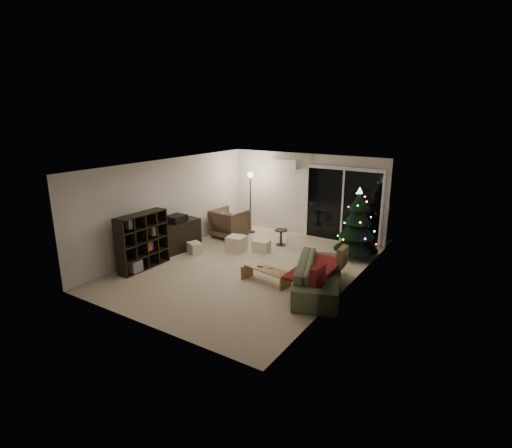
{
  "coord_description": "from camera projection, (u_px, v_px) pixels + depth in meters",
  "views": [
    {
      "loc": [
        5.15,
        -7.58,
        3.7
      ],
      "look_at": [
        0.1,
        0.3,
        1.05
      ],
      "focal_mm": 28.0,
      "sensor_mm": 36.0,
      "label": 1
    }
  ],
  "objects": [
    {
      "name": "room",
      "position": [
        292.0,
        217.0,
        10.51
      ],
      "size": [
        6.5,
        7.51,
        2.6
      ],
      "color": "beige",
      "rests_on": "ground"
    },
    {
      "name": "bookshelf",
      "position": [
        138.0,
        240.0,
        9.69
      ],
      "size": [
        0.55,
        1.41,
        1.37
      ],
      "primitive_type": null,
      "rotation": [
        0.0,
        0.0,
        -0.15
      ],
      "color": "black",
      "rests_on": "floor"
    },
    {
      "name": "media_cabinet",
      "position": [
        177.0,
        236.0,
        10.86
      ],
      "size": [
        0.67,
        1.38,
        0.83
      ],
      "primitive_type": "cube",
      "rotation": [
        0.0,
        0.0,
        -0.13
      ],
      "color": "black",
      "rests_on": "floor"
    },
    {
      "name": "stereo",
      "position": [
        176.0,
        219.0,
        10.72
      ],
      "size": [
        0.42,
        0.5,
        0.18
      ],
      "primitive_type": "cube",
      "color": "black",
      "rests_on": "media_cabinet"
    },
    {
      "name": "armchair",
      "position": [
        230.0,
        223.0,
        12.06
      ],
      "size": [
        1.01,
        1.03,
        0.88
      ],
      "primitive_type": "imported",
      "rotation": [
        0.0,
        0.0,
        3.07
      ],
      "color": "brown",
      "rests_on": "floor"
    },
    {
      "name": "ottoman",
      "position": [
        236.0,
        244.0,
        10.9
      ],
      "size": [
        0.53,
        0.53,
        0.42
      ],
      "primitive_type": "cube",
      "rotation": [
        0.0,
        0.0,
        0.15
      ],
      "color": "beige",
      "rests_on": "floor"
    },
    {
      "name": "cardboard_box_a",
      "position": [
        195.0,
        248.0,
        10.77
      ],
      "size": [
        0.49,
        0.44,
        0.29
      ],
      "primitive_type": "cube",
      "rotation": [
        0.0,
        0.0,
        -0.41
      ],
      "color": "#F3E7CB",
      "rests_on": "floor"
    },
    {
      "name": "cardboard_box_b",
      "position": [
        261.0,
        246.0,
        10.89
      ],
      "size": [
        0.49,
        0.39,
        0.31
      ],
      "primitive_type": "cube",
      "rotation": [
        0.0,
        0.0,
        0.13
      ],
      "color": "#F3E7CB",
      "rests_on": "floor"
    },
    {
      "name": "side_table",
      "position": [
        281.0,
        237.0,
        11.38
      ],
      "size": [
        0.42,
        0.42,
        0.46
      ],
      "primitive_type": "cylinder",
      "rotation": [
        0.0,
        0.0,
        -0.15
      ],
      "color": "black",
      "rests_on": "floor"
    },
    {
      "name": "floor_lamp",
      "position": [
        250.0,
        204.0,
        12.4
      ],
      "size": [
        0.3,
        0.3,
        1.86
      ],
      "primitive_type": "cylinder",
      "color": "black",
      "rests_on": "floor"
    },
    {
      "name": "sofa",
      "position": [
        319.0,
        276.0,
        8.45
      ],
      "size": [
        1.63,
        2.47,
        0.67
      ],
      "primitive_type": "imported",
      "rotation": [
        0.0,
        0.0,
        1.92
      ],
      "color": "#4C543C",
      "rests_on": "floor"
    },
    {
      "name": "sofa_throw",
      "position": [
        315.0,
        268.0,
        8.46
      ],
      "size": [
        0.72,
        1.66,
        0.06
      ],
      "primitive_type": "cube",
      "color": "maroon",
      "rests_on": "sofa"
    },
    {
      "name": "cushion_a",
      "position": [
        342.0,
        257.0,
        8.77
      ],
      "size": [
        0.17,
        0.45,
        0.44
      ],
      "primitive_type": "cube",
      "rotation": [
        0.0,
        0.0,
        0.09
      ],
      "color": "#7F664C",
      "rests_on": "sofa"
    },
    {
      "name": "cushion_b",
      "position": [
        318.0,
        277.0,
        7.72
      ],
      "size": [
        0.16,
        0.45,
        0.44
      ],
      "primitive_type": "cube",
      "rotation": [
        0.0,
        0.0,
        -0.07
      ],
      "color": "maroon",
      "rests_on": "sofa"
    },
    {
      "name": "coffee_table",
      "position": [
        266.0,
        275.0,
        8.91
      ],
      "size": [
        1.12,
        0.56,
        0.34
      ],
      "primitive_type": null,
      "rotation": [
        0.0,
        0.0,
        -0.18
      ],
      "color": "#A4783F",
      "rests_on": "floor"
    },
    {
      "name": "remote_a",
      "position": [
        260.0,
        266.0,
        8.94
      ],
      "size": [
        0.13,
        0.04,
        0.02
      ],
      "primitive_type": "cube",
      "color": "black",
      "rests_on": "coffee_table"
    },
    {
      "name": "remote_b",
      "position": [
        271.0,
        268.0,
        8.85
      ],
      "size": [
        0.13,
        0.08,
        0.02
      ],
      "primitive_type": "cube",
      "rotation": [
        0.0,
        0.0,
        0.35
      ],
      "color": "slate",
      "rests_on": "coffee_table"
    },
    {
      "name": "christmas_tree",
      "position": [
        357.0,
        223.0,
        10.27
      ],
      "size": [
        1.53,
        1.53,
        1.86
      ],
      "primitive_type": "cone",
      "rotation": [
        0.0,
        0.0,
        -0.43
      ],
      "color": "black",
      "rests_on": "floor"
    }
  ]
}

